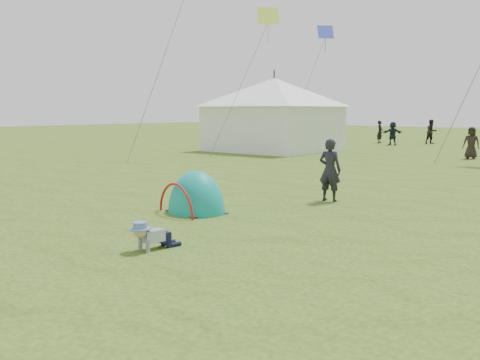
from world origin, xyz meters
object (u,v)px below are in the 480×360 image
Objects in this scene: crawling_toddler at (150,235)px; popup_tent at (196,212)px; event_marquee at (274,112)px; standing_adult at (330,170)px.

popup_tent is (-1.82, 3.04, -0.27)m from crawling_toddler.
crawling_toddler is 3.55m from popup_tent.
crawling_toddler is at bearing -59.99° from event_marquee.
standing_adult is at bearing 77.60° from popup_tent.
popup_tent is at bearing 57.88° from standing_adult.
popup_tent is 0.30× the size of event_marquee.
crawling_toddler is 23.66m from event_marquee.
standing_adult is 18.25m from event_marquee.
crawling_toddler is 0.10× the size of event_marquee.
standing_adult is at bearing 100.92° from crawling_toddler.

